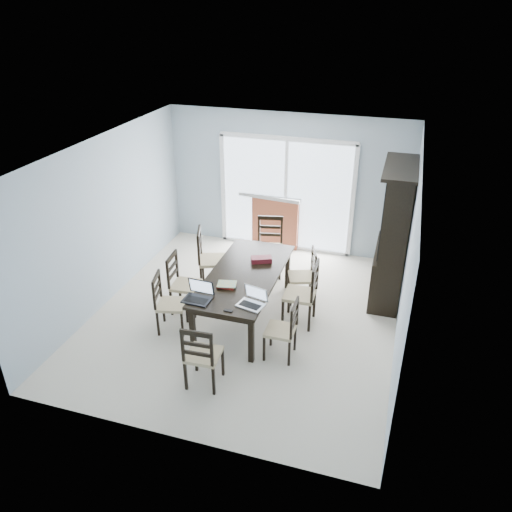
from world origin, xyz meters
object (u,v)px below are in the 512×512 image
object	(u,v)px
chair_left_near	(165,297)
chair_left_far	(207,252)
laptop_dark	(197,297)
dining_table	(245,278)
chair_right_near	(287,324)
chair_right_mid	(307,287)
cell_phone	(228,311)
chair_end_far	(270,239)
laptop_silver	(251,302)
chair_end_near	(201,351)
hot_tub	(266,203)
china_hutch	(393,236)
game_box	(261,260)
chair_right_far	(307,270)
chair_left_mid	(180,277)

from	to	relation	value
chair_left_near	chair_left_far	bearing A→B (deg)	161.08
laptop_dark	dining_table	bearing A→B (deg)	69.73
chair_right_near	chair_right_mid	distance (m)	0.86
chair_right_mid	cell_phone	bearing A→B (deg)	142.64
chair_end_far	laptop_silver	size ratio (longest dim) A/B	2.98
chair_right_near	laptop_silver	xyz separation A→B (m)	(-0.49, -0.03, 0.27)
chair_right_near	chair_end_near	bearing A→B (deg)	136.13
chair_right_mid	laptop_silver	size ratio (longest dim) A/B	2.99
chair_left_far	hot_tub	bearing A→B (deg)	155.84
cell_phone	hot_tub	xyz separation A→B (m)	(-0.73, 4.33, -0.24)
laptop_silver	cell_phone	distance (m)	0.32
china_hutch	cell_phone	xyz separation A→B (m)	(-1.91, -2.25, -0.32)
game_box	chair_left_far	bearing A→B (deg)	166.32
laptop_silver	chair_end_far	bearing A→B (deg)	112.89
chair_left_far	laptop_dark	distance (m)	1.64
dining_table	chair_right_far	world-z (taller)	chair_right_far
chair_left_near	chair_end_near	size ratio (longest dim) A/B	0.97
china_hutch	chair_end_far	distance (m)	2.11
chair_right_near	hot_tub	xyz separation A→B (m)	(-1.46, 4.10, -0.02)
chair_right_far	laptop_dark	xyz separation A→B (m)	(-1.18, -1.63, 0.27)
laptop_dark	game_box	bearing A→B (deg)	71.32
game_box	hot_tub	distance (m)	3.02
chair_end_far	hot_tub	bearing A→B (deg)	-84.25
chair_left_mid	cell_phone	distance (m)	1.44
chair_left_near	cell_phone	size ratio (longest dim) A/B	8.91
dining_table	hot_tub	xyz separation A→B (m)	(-0.62, 3.33, -0.15)
dining_table	chair_right_far	xyz separation A→B (m)	(0.80, 0.74, -0.13)
chair_end_near	cell_phone	distance (m)	0.69
chair_left_near	chair_end_near	bearing A→B (deg)	30.77
chair_end_far	chair_right_near	bearing A→B (deg)	99.15
laptop_silver	dining_table	bearing A→B (deg)	127.21
hot_tub	game_box	bearing A→B (deg)	-75.52
chair_left_near	chair_left_mid	bearing A→B (deg)	167.94
dining_table	cell_phone	size ratio (longest dim) A/B	18.81
chair_right_mid	cell_phone	world-z (taller)	chair_right_mid
chair_left_mid	cell_phone	size ratio (longest dim) A/B	9.33
chair_left_near	laptop_silver	distance (m)	1.38
laptop_dark	hot_tub	bearing A→B (deg)	96.05
chair_left_far	chair_right_far	bearing A→B (deg)	73.75
chair_right_near	game_box	size ratio (longest dim) A/B	3.24
chair_left_mid	chair_right_far	distance (m)	1.99
chair_end_far	laptop_dark	xyz separation A→B (m)	(-0.36, -2.37, 0.19)
chair_right_mid	chair_left_mid	bearing A→B (deg)	95.40
chair_left_near	chair_left_far	size ratio (longest dim) A/B	0.87
chair_end_near	laptop_dark	size ratio (longest dim) A/B	2.83
cell_phone	hot_tub	world-z (taller)	hot_tub
dining_table	chair_right_mid	world-z (taller)	chair_right_mid
chair_left_mid	chair_end_near	bearing A→B (deg)	28.21
chair_left_near	chair_right_mid	distance (m)	2.06
china_hutch	cell_phone	distance (m)	2.97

